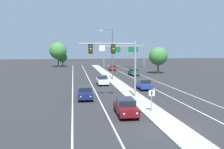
% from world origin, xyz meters
% --- Properties ---
extents(ground_plane, '(260.00, 260.00, 0.00)m').
position_xyz_m(ground_plane, '(0.00, 0.00, 0.00)').
color(ground_plane, '#28282B').
extents(median_island, '(2.40, 110.00, 0.15)m').
position_xyz_m(median_island, '(0.00, 18.00, 0.07)').
color(median_island, '#9E9B93').
rests_on(median_island, ground).
extents(lane_stripe_oncoming_center, '(0.14, 100.00, 0.01)m').
position_xyz_m(lane_stripe_oncoming_center, '(-4.70, 25.00, 0.00)').
color(lane_stripe_oncoming_center, silver).
rests_on(lane_stripe_oncoming_center, ground).
extents(lane_stripe_receding_center, '(0.14, 100.00, 0.01)m').
position_xyz_m(lane_stripe_receding_center, '(4.70, 25.00, 0.00)').
color(lane_stripe_receding_center, silver).
rests_on(lane_stripe_receding_center, ground).
extents(edge_stripe_left, '(0.14, 100.00, 0.01)m').
position_xyz_m(edge_stripe_left, '(-8.00, 25.00, 0.00)').
color(edge_stripe_left, silver).
rests_on(edge_stripe_left, ground).
extents(edge_stripe_right, '(0.14, 100.00, 0.01)m').
position_xyz_m(edge_stripe_right, '(8.00, 25.00, 0.00)').
color(edge_stripe_right, silver).
rests_on(edge_stripe_right, ground).
extents(overhead_signal_mast, '(7.23, 0.44, 7.20)m').
position_xyz_m(overhead_signal_mast, '(-2.30, 12.58, 5.33)').
color(overhead_signal_mast, gray).
rests_on(overhead_signal_mast, median_island).
extents(median_sign_post, '(0.60, 0.10, 2.20)m').
position_xyz_m(median_sign_post, '(-0.24, 4.80, 1.59)').
color(median_sign_post, gray).
rests_on(median_sign_post, median_island).
extents(street_lamp_median, '(2.58, 0.28, 10.00)m').
position_xyz_m(street_lamp_median, '(-0.41, 30.45, 5.79)').
color(street_lamp_median, '#4C4C51').
rests_on(street_lamp_median, median_island).
extents(car_oncoming_darkred, '(1.89, 4.50, 1.58)m').
position_xyz_m(car_oncoming_darkred, '(-2.94, 4.37, 0.82)').
color(car_oncoming_darkred, '#5B0F14').
rests_on(car_oncoming_darkred, ground).
extents(car_oncoming_navy, '(1.87, 4.49, 1.58)m').
position_xyz_m(car_oncoming_navy, '(-6.42, 12.69, 0.82)').
color(car_oncoming_navy, '#141E4C').
rests_on(car_oncoming_navy, ground).
extents(car_oncoming_white, '(1.89, 4.50, 1.58)m').
position_xyz_m(car_oncoming_white, '(-2.87, 24.68, 0.82)').
color(car_oncoming_white, silver).
rests_on(car_oncoming_white, ground).
extents(car_receding_blue, '(1.87, 4.49, 1.58)m').
position_xyz_m(car_receding_blue, '(2.88, 18.90, 0.82)').
color(car_receding_blue, navy).
rests_on(car_receding_blue, ground).
extents(car_receding_green, '(1.83, 4.47, 1.58)m').
position_xyz_m(car_receding_green, '(6.14, 38.60, 0.82)').
color(car_receding_green, '#195633').
rests_on(car_receding_green, ground).
extents(car_receding_red, '(1.91, 4.50, 1.58)m').
position_xyz_m(car_receding_red, '(3.27, 52.36, 0.82)').
color(car_receding_red, maroon).
rests_on(car_receding_red, ground).
extents(highway_sign_gantry, '(13.28, 0.42, 7.50)m').
position_xyz_m(highway_sign_gantry, '(8.20, 59.79, 6.16)').
color(highway_sign_gantry, gray).
rests_on(highway_sign_gantry, ground).
extents(tree_far_left_c, '(5.74, 5.74, 8.30)m').
position_xyz_m(tree_far_left_c, '(-12.83, 68.23, 5.42)').
color(tree_far_left_c, '#4C3823').
rests_on(tree_far_left_c, ground).
extents(tree_far_left_b, '(3.26, 3.26, 4.72)m').
position_xyz_m(tree_far_left_b, '(-11.48, 70.29, 3.07)').
color(tree_far_left_b, '#4C3823').
rests_on(tree_far_left_b, ground).
extents(tree_far_right_a, '(4.61, 4.61, 6.67)m').
position_xyz_m(tree_far_right_a, '(13.20, 41.82, 4.35)').
color(tree_far_right_a, '#4C3823').
rests_on(tree_far_right_a, ground).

